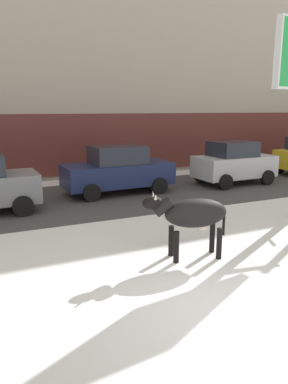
{
  "coord_description": "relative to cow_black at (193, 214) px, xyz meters",
  "views": [
    {
      "loc": [
        -3.45,
        -4.45,
        3.23
      ],
      "look_at": [
        0.34,
        4.0,
        1.1
      ],
      "focal_mm": 33.99,
      "sensor_mm": 36.0,
      "label": 1
    }
  ],
  "objects": [
    {
      "name": "car_navy_sedan",
      "position": [
        0.72,
        6.66,
        -0.09
      ],
      "size": [
        4.25,
        2.08,
        1.84
      ],
      "color": "#19234C",
      "rests_on": "ground"
    },
    {
      "name": "cow_black",
      "position": [
        0.0,
        0.0,
        0.0
      ],
      "size": [
        1.94,
        0.87,
        1.54
      ],
      "color": "black",
      "rests_on": "ground"
    },
    {
      "name": "car_silver_hatchback",
      "position": [
        5.96,
        6.27,
        -0.07
      ],
      "size": [
        3.55,
        2.01,
        1.86
      ],
      "color": "#B7BABF",
      "rests_on": "ground"
    },
    {
      "name": "ground_plane",
      "position": [
        -0.6,
        -2.01,
        -0.99
      ],
      "size": [
        120.0,
        120.0,
        0.0
      ],
      "primitive_type": "plane",
      "color": "white"
    },
    {
      "name": "road_strip",
      "position": [
        -0.6,
        6.16,
        -0.99
      ],
      "size": [
        60.0,
        5.6,
        0.01
      ],
      "primitive_type": "cube",
      "color": "#423F3F",
      "rests_on": "ground"
    },
    {
      "name": "building_facade",
      "position": [
        -0.6,
        13.26,
        5.49
      ],
      "size": [
        44.0,
        6.1,
        13.0
      ],
      "color": "#A39989",
      "rests_on": "ground"
    }
  ]
}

